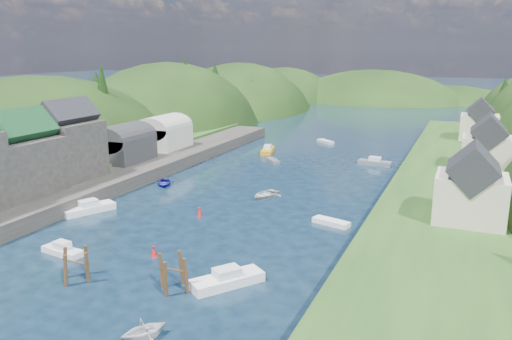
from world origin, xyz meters
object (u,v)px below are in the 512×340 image
at_px(piling_cluster_near, 76,268).
at_px(channel_buoy_far, 199,212).
at_px(channel_buoy_near, 154,251).
at_px(piling_cluster_far, 174,276).

xyz_separation_m(piling_cluster_near, channel_buoy_far, (1.32, 19.72, -0.69)).
xyz_separation_m(channel_buoy_near, channel_buoy_far, (-1.92, 12.53, 0.00)).
bearing_deg(channel_buoy_far, channel_buoy_near, -81.29).
distance_m(piling_cluster_near, channel_buoy_near, 7.92).
bearing_deg(channel_buoy_near, piling_cluster_near, -114.29).
height_order(channel_buoy_near, channel_buoy_far, same).
relative_size(piling_cluster_near, piling_cluster_far, 0.93).
relative_size(piling_cluster_far, channel_buoy_near, 3.42).
bearing_deg(piling_cluster_near, channel_buoy_far, 86.16).
height_order(piling_cluster_near, channel_buoy_far, piling_cluster_near).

